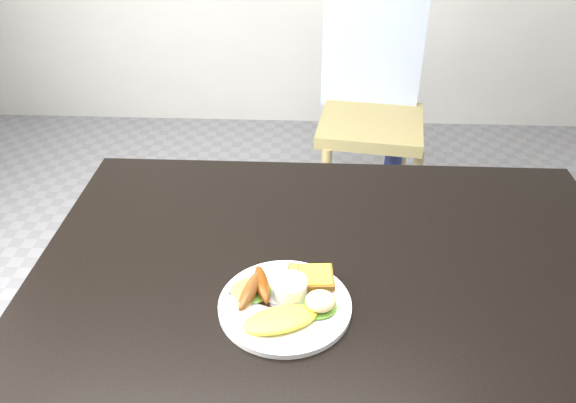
% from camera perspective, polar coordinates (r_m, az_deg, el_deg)
% --- Properties ---
extents(dining_table, '(1.20, 0.80, 0.04)m').
position_cam_1_polar(dining_table, '(1.15, 4.81, -6.94)').
color(dining_table, black).
rests_on(dining_table, ground).
extents(dining_chair, '(0.47, 0.47, 0.05)m').
position_cam_1_polar(dining_chair, '(2.37, 8.43, 7.71)').
color(dining_chair, '#A18F54').
rests_on(dining_chair, ground).
extents(person, '(0.72, 0.62, 1.68)m').
position_cam_1_polar(person, '(1.47, 8.19, 7.76)').
color(person, navy).
rests_on(person, ground).
extents(plate, '(0.24, 0.24, 0.01)m').
position_cam_1_polar(plate, '(1.03, -0.32, -10.51)').
color(plate, white).
rests_on(plate, dining_table).
extents(lettuce_left, '(0.09, 0.08, 0.01)m').
position_cam_1_polar(lettuce_left, '(1.05, -3.75, -8.98)').
color(lettuce_left, olive).
rests_on(lettuce_left, plate).
extents(lettuce_right, '(0.08, 0.08, 0.01)m').
position_cam_1_polar(lettuce_right, '(1.01, 3.16, -10.70)').
color(lettuce_right, '#4D8525').
rests_on(lettuce_right, plate).
extents(omelette, '(0.15, 0.11, 0.02)m').
position_cam_1_polar(omelette, '(0.98, -0.80, -11.91)').
color(omelette, '#FFF239').
rests_on(omelette, plate).
extents(sausage_a, '(0.05, 0.11, 0.03)m').
position_cam_1_polar(sausage_a, '(1.02, -3.81, -8.95)').
color(sausage_a, '#5A3110').
rests_on(sausage_a, lettuce_left).
extents(sausage_b, '(0.05, 0.10, 0.02)m').
position_cam_1_polar(sausage_b, '(1.03, -2.62, -8.36)').
color(sausage_b, '#643108').
rests_on(sausage_b, lettuce_left).
extents(ramekin, '(0.07, 0.07, 0.04)m').
position_cam_1_polar(ramekin, '(1.03, 0.22, -8.86)').
color(ramekin, white).
rests_on(ramekin, plate).
extents(toast_a, '(0.09, 0.09, 0.01)m').
position_cam_1_polar(toast_a, '(1.06, 1.78, -8.01)').
color(toast_a, brown).
rests_on(toast_a, plate).
extents(toast_b, '(0.07, 0.07, 0.01)m').
position_cam_1_polar(toast_b, '(1.05, 2.82, -7.69)').
color(toast_b, brown).
rests_on(toast_b, toast_a).
extents(potato_salad, '(0.06, 0.06, 0.03)m').
position_cam_1_polar(potato_salad, '(1.00, 3.31, -10.05)').
color(potato_salad, beige).
rests_on(potato_salad, lettuce_right).
extents(fork, '(0.14, 0.06, 0.00)m').
position_cam_1_polar(fork, '(1.02, -2.49, -10.33)').
color(fork, '#ADAFB7').
rests_on(fork, plate).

